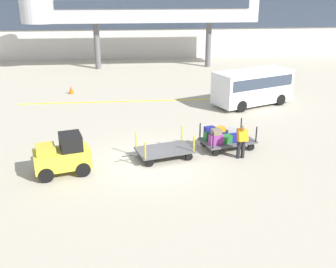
% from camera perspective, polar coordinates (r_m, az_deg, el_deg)
% --- Properties ---
extents(ground_plane, '(120.00, 120.00, 0.00)m').
position_cam_1_polar(ground_plane, '(16.65, -2.42, -3.89)').
color(ground_plane, '#A8A08E').
extents(apron_lead_line, '(16.90, 0.27, 0.01)m').
position_cam_1_polar(apron_lead_line, '(25.36, -1.90, 4.81)').
color(apron_lead_line, yellow).
rests_on(apron_lead_line, ground_plane).
extents(terminal_building, '(50.58, 2.51, 7.74)m').
position_cam_1_polar(terminal_building, '(41.24, -4.73, 16.32)').
color(terminal_building, beige).
rests_on(terminal_building, ground_plane).
extents(jet_bridge, '(19.78, 3.00, 6.52)m').
position_cam_1_polar(jet_bridge, '(35.18, -5.13, 17.70)').
color(jet_bridge, '#B7B7BC').
rests_on(jet_bridge, ground_plane).
extents(baggage_tug, '(2.31, 1.69, 1.58)m').
position_cam_1_polar(baggage_tug, '(15.82, -14.82, -2.99)').
color(baggage_tug, gold).
rests_on(baggage_tug, ground_plane).
extents(baggage_cart_lead, '(3.09, 1.95, 1.10)m').
position_cam_1_polar(baggage_cart_lead, '(16.81, -0.52, -2.34)').
color(baggage_cart_lead, '#4C4C4F').
rests_on(baggage_cart_lead, ground_plane).
extents(baggage_cart_middle, '(3.09, 1.95, 1.11)m').
position_cam_1_polar(baggage_cart_middle, '(17.88, 8.08, -0.49)').
color(baggage_cart_middle, '#4C4C4F').
rests_on(baggage_cart_middle, ground_plane).
extents(baggage_handler, '(0.44, 0.46, 1.56)m').
position_cam_1_polar(baggage_handler, '(16.83, 10.55, -0.78)').
color(baggage_handler, black).
rests_on(baggage_handler, ground_plane).
extents(shuttle_van, '(5.16, 3.61, 2.10)m').
position_cam_1_polar(shuttle_van, '(24.69, 12.04, 6.88)').
color(shuttle_van, silver).
rests_on(shuttle_van, ground_plane).
extents(safety_cone_near, '(0.36, 0.36, 0.55)m').
position_cam_1_polar(safety_cone_near, '(27.72, -13.69, 6.18)').
color(safety_cone_near, '#EA590F').
rests_on(safety_cone_near, ground_plane).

